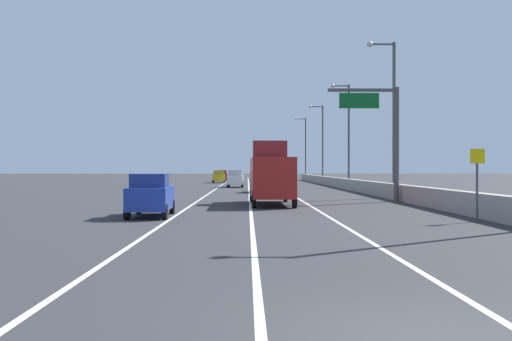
% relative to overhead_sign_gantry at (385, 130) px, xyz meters
% --- Properties ---
extents(ground_plane, '(320.00, 320.00, 0.00)m').
position_rel_overhead_sign_gantry_xyz_m(ground_plane, '(-6.83, 33.82, -4.73)').
color(ground_plane, '#2D2D30').
extents(lane_stripe_left, '(0.16, 130.00, 0.00)m').
position_rel_overhead_sign_gantry_xyz_m(lane_stripe_left, '(-12.33, 24.82, -4.73)').
color(lane_stripe_left, silver).
rests_on(lane_stripe_left, ground_plane).
extents(lane_stripe_center, '(0.16, 130.00, 0.00)m').
position_rel_overhead_sign_gantry_xyz_m(lane_stripe_center, '(-8.83, 24.82, -4.73)').
color(lane_stripe_center, silver).
rests_on(lane_stripe_center, ground_plane).
extents(lane_stripe_right, '(0.16, 130.00, 0.00)m').
position_rel_overhead_sign_gantry_xyz_m(lane_stripe_right, '(-5.33, 24.82, -4.73)').
color(lane_stripe_right, silver).
rests_on(lane_stripe_right, ground_plane).
extents(jersey_barrier_right, '(0.60, 120.00, 1.10)m').
position_rel_overhead_sign_gantry_xyz_m(jersey_barrier_right, '(1.34, 9.82, -4.18)').
color(jersey_barrier_right, '#9E998E').
rests_on(jersey_barrier_right, ground_plane).
extents(overhead_sign_gantry, '(4.68, 0.36, 7.50)m').
position_rel_overhead_sign_gantry_xyz_m(overhead_sign_gantry, '(0.00, 0.00, 0.00)').
color(overhead_sign_gantry, '#47474C').
rests_on(overhead_sign_gantry, ground_plane).
extents(speed_advisory_sign, '(0.60, 0.11, 3.00)m').
position_rel_overhead_sign_gantry_xyz_m(speed_advisory_sign, '(0.44, -14.05, -2.96)').
color(speed_advisory_sign, '#4C4C51').
rests_on(speed_advisory_sign, ground_plane).
extents(lamp_post_right_second, '(2.14, 0.44, 11.59)m').
position_rel_overhead_sign_gantry_xyz_m(lamp_post_right_second, '(1.63, 5.01, 1.84)').
color(lamp_post_right_second, '#4C4C51').
rests_on(lamp_post_right_second, ground_plane).
extents(lamp_post_right_third, '(2.14, 0.44, 11.59)m').
position_rel_overhead_sign_gantry_xyz_m(lamp_post_right_third, '(2.09, 26.77, 1.84)').
color(lamp_post_right_third, '#4C4C51').
rests_on(lamp_post_right_third, ground_plane).
extents(lamp_post_right_fourth, '(2.14, 0.44, 11.59)m').
position_rel_overhead_sign_gantry_xyz_m(lamp_post_right_fourth, '(2.00, 48.53, 1.84)').
color(lamp_post_right_fourth, '#4C4C51').
rests_on(lamp_post_right_fourth, ground_plane).
extents(lamp_post_right_fifth, '(2.14, 0.44, 11.59)m').
position_rel_overhead_sign_gantry_xyz_m(lamp_post_right_fifth, '(1.64, 70.29, 1.84)').
color(lamp_post_right_fifth, '#4C4C51').
rests_on(lamp_post_right_fifth, ground_plane).
extents(car_white_0, '(1.86, 4.45, 1.97)m').
position_rel_overhead_sign_gantry_xyz_m(car_white_0, '(-10.39, 28.78, -3.74)').
color(car_white_0, white).
rests_on(car_white_0, ground_plane).
extents(car_green_1, '(2.01, 4.58, 2.03)m').
position_rel_overhead_sign_gantry_xyz_m(car_green_1, '(-7.43, 15.04, -3.72)').
color(car_green_1, '#196033').
rests_on(car_green_1, ground_plane).
extents(car_yellow_2, '(1.99, 4.36, 1.86)m').
position_rel_overhead_sign_gantry_xyz_m(car_yellow_2, '(-13.27, 48.68, -3.80)').
color(car_yellow_2, gold).
rests_on(car_yellow_2, ground_plane).
extents(car_blue_3, '(1.94, 4.19, 1.95)m').
position_rel_overhead_sign_gantry_xyz_m(car_blue_3, '(-13.40, -11.38, -3.76)').
color(car_blue_3, '#1E389E').
rests_on(car_blue_3, ground_plane).
extents(car_red_4, '(1.93, 4.46, 1.85)m').
position_rel_overhead_sign_gantry_xyz_m(car_red_4, '(-13.37, 62.14, -3.80)').
color(car_red_4, red).
rests_on(car_red_4, ground_plane).
extents(box_truck, '(2.57, 7.65, 3.91)m').
position_rel_overhead_sign_gantry_xyz_m(box_truck, '(-7.58, -2.63, -2.95)').
color(box_truck, '#A51E19').
rests_on(box_truck, ground_plane).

